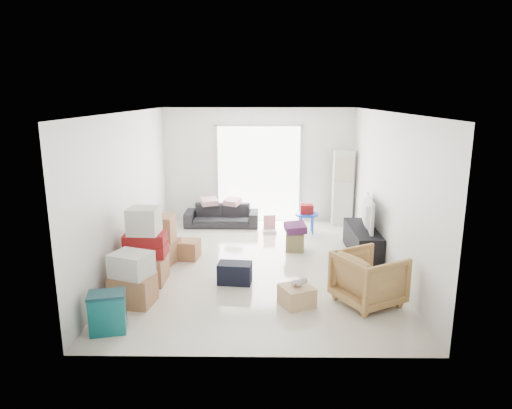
{
  "coord_description": "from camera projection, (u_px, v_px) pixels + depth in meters",
  "views": [
    {
      "loc": [
        0.07,
        -7.76,
        2.97
      ],
      "look_at": [
        -0.03,
        0.2,
        1.06
      ],
      "focal_mm": 32.0,
      "sensor_mm": 36.0,
      "label": 1
    }
  ],
  "objects": [
    {
      "name": "pillow_left",
      "position": [
        209.0,
        196.0,
        10.51
      ],
      "size": [
        0.43,
        0.39,
        0.11
      ],
      "primitive_type": "cube",
      "rotation": [
        0.0,
        0.0,
        0.39
      ],
      "color": "#C79198",
      "rests_on": "sofa"
    },
    {
      "name": "sliding_door",
      "position": [
        259.0,
        170.0,
        10.84
      ],
      "size": [
        2.1,
        0.04,
        2.33
      ],
      "color": "white",
      "rests_on": "room_shell"
    },
    {
      "name": "box_stack_c",
      "position": [
        160.0,
        239.0,
        8.27
      ],
      "size": [
        0.7,
        0.63,
        0.87
      ],
      "rotation": [
        0.0,
        0.0,
        -0.14
      ],
      "color": "brown",
      "rests_on": "room_shell"
    },
    {
      "name": "room_shell",
      "position": [
        258.0,
        191.0,
        7.92
      ],
      "size": [
        4.98,
        6.48,
        3.18
      ],
      "color": "beige",
      "rests_on": "ground"
    },
    {
      "name": "television",
      "position": [
        363.0,
        225.0,
        8.64
      ],
      "size": [
        0.71,
        1.09,
        0.13
      ],
      "primitive_type": "imported",
      "rotation": [
        0.0,
        0.0,
        1.45
      ],
      "color": "black",
      "rests_on": "tv_console"
    },
    {
      "name": "kids_table",
      "position": [
        307.0,
        213.0,
        10.02
      ],
      "size": [
        0.52,
        0.52,
        0.65
      ],
      "rotation": [
        0.0,
        0.0,
        0.37
      ],
      "color": "blue",
      "rests_on": "room_shell"
    },
    {
      "name": "tv_console",
      "position": [
        362.0,
        241.0,
        8.72
      ],
      "size": [
        0.46,
        1.55,
        0.52
      ],
      "primitive_type": "cube",
      "color": "black",
      "rests_on": "room_shell"
    },
    {
      "name": "wood_crate",
      "position": [
        297.0,
        296.0,
        6.61
      ],
      "size": [
        0.58,
        0.58,
        0.29
      ],
      "primitive_type": "cube",
      "rotation": [
        0.0,
        0.0,
        0.44
      ],
      "color": "#E2B482",
      "rests_on": "room_shell"
    },
    {
      "name": "storage_bins",
      "position": [
        108.0,
        312.0,
        5.83
      ],
      "size": [
        0.52,
        0.42,
        0.54
      ],
      "rotation": [
        0.0,
        0.0,
        0.23
      ],
      "color": "#0E5A5C",
      "rests_on": "room_shell"
    },
    {
      "name": "armchair",
      "position": [
        369.0,
        276.0,
        6.6
      ],
      "size": [
        1.08,
        1.1,
        0.86
      ],
      "primitive_type": "imported",
      "rotation": [
        0.0,
        0.0,
        2.07
      ],
      "color": "tan",
      "rests_on": "room_shell"
    },
    {
      "name": "box_stack_a",
      "position": [
        132.0,
        280.0,
        6.59
      ],
      "size": [
        0.66,
        0.6,
        0.78
      ],
      "rotation": [
        0.0,
        0.0,
        -0.22
      ],
      "color": "brown",
      "rests_on": "room_shell"
    },
    {
      "name": "blanket",
      "position": [
        295.0,
        229.0,
        8.89
      ],
      "size": [
        0.44,
        0.44,
        0.14
      ],
      "primitive_type": "cube",
      "rotation": [
        0.0,
        0.0,
        0.13
      ],
      "color": "#562254",
      "rests_on": "ottoman"
    },
    {
      "name": "pillow_right",
      "position": [
        232.0,
        196.0,
        10.49
      ],
      "size": [
        0.43,
        0.4,
        0.12
      ],
      "primitive_type": "cube",
      "rotation": [
        0.0,
        0.0,
        -0.49
      ],
      "color": "#C79198",
      "rests_on": "sofa"
    },
    {
      "name": "ottoman",
      "position": [
        295.0,
        241.0,
        8.95
      ],
      "size": [
        0.39,
        0.39,
        0.36
      ],
      "primitive_type": "cube",
      "rotation": [
        0.0,
        0.0,
        -0.09
      ],
      "color": "#918854",
      "rests_on": "room_shell"
    },
    {
      "name": "loose_box",
      "position": [
        188.0,
        249.0,
        8.51
      ],
      "size": [
        0.47,
        0.47,
        0.35
      ],
      "primitive_type": "cube",
      "rotation": [
        0.0,
        0.0,
        -0.14
      ],
      "color": "brown",
      "rests_on": "room_shell"
    },
    {
      "name": "box_stack_b",
      "position": [
        146.0,
        250.0,
        7.35
      ],
      "size": [
        0.67,
        0.62,
        1.25
      ],
      "rotation": [
        0.0,
        0.0,
        0.01
      ],
      "color": "brown",
      "rests_on": "room_shell"
    },
    {
      "name": "plush_bunny",
      "position": [
        299.0,
        283.0,
        6.57
      ],
      "size": [
        0.25,
        0.15,
        0.12
      ],
      "rotation": [
        0.0,
        0.0,
        0.56
      ],
      "color": "#B2ADA8",
      "rests_on": "wood_crate"
    },
    {
      "name": "duffel_bag",
      "position": [
        235.0,
        273.0,
        7.38
      ],
      "size": [
        0.57,
        0.38,
        0.34
      ],
      "primitive_type": "cube",
      "rotation": [
        0.0,
        0.0,
        -0.11
      ],
      "color": "black",
      "rests_on": "room_shell"
    },
    {
      "name": "sofa",
      "position": [
        222.0,
        212.0,
        10.6
      ],
      "size": [
        1.7,
        0.51,
        0.66
      ],
      "primitive_type": "imported",
      "rotation": [
        0.0,
        0.0,
        -0.01
      ],
      "color": "#242529",
      "rests_on": "room_shell"
    },
    {
      "name": "ac_tower",
      "position": [
        342.0,
        188.0,
        10.58
      ],
      "size": [
        0.45,
        0.3,
        1.75
      ],
      "primitive_type": "cube",
      "color": "silver",
      "rests_on": "room_shell"
    },
    {
      "name": "toy_walker",
      "position": [
        270.0,
        228.0,
        10.13
      ],
      "size": [
        0.31,
        0.28,
        0.38
      ],
      "rotation": [
        0.0,
        0.0,
        0.11
      ],
      "color": "silver",
      "rests_on": "room_shell"
    }
  ]
}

